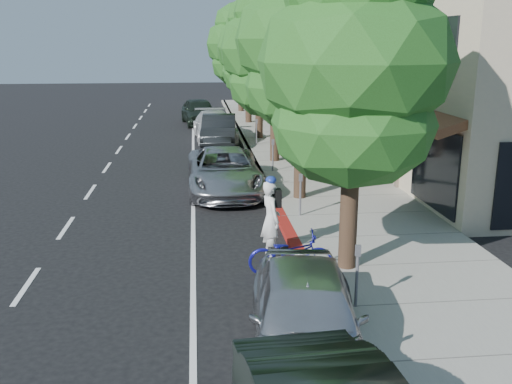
{
  "coord_description": "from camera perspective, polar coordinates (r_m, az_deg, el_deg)",
  "views": [
    {
      "loc": [
        -2.45,
        -13.88,
        5.15
      ],
      "look_at": [
        -0.94,
        0.31,
        1.35
      ],
      "focal_mm": 40.0,
      "sensor_mm": 36.0,
      "label": 1
    }
  ],
  "objects": [
    {
      "name": "street_tree_3",
      "position": [
        30.07,
        0.32,
        14.08
      ],
      "size": [
        4.46,
        4.46,
        7.57
      ],
      "color": "black",
      "rests_on": "ground"
    },
    {
      "name": "bicycle",
      "position": [
        12.94,
        3.48,
        -6.18
      ],
      "size": [
        1.94,
        0.78,
        1.0
      ],
      "primitive_type": "imported",
      "rotation": [
        0.0,
        0.0,
        1.51
      ],
      "color": "navy",
      "rests_on": "ground"
    },
    {
      "name": "pedestrian",
      "position": [
        20.66,
        10.86,
        3.29
      ],
      "size": [
        0.98,
        0.8,
        1.87
      ],
      "primitive_type": "imported",
      "rotation": [
        0.0,
        0.0,
        3.25
      ],
      "color": "black",
      "rests_on": "sidewalk"
    },
    {
      "name": "silver_suv",
      "position": [
        19.9,
        -3.18,
        2.11
      ],
      "size": [
        2.58,
        5.45,
        1.5
      ],
      "primitive_type": "imported",
      "rotation": [
        0.0,
        0.0,
        0.02
      ],
      "color": "#AFAFB4",
      "rests_on": "ground"
    },
    {
      "name": "ground",
      "position": [
        15.01,
        3.71,
        -5.2
      ],
      "size": [
        120.0,
        120.0,
        0.0
      ],
      "primitive_type": "plane",
      "color": "black",
      "rests_on": "ground"
    },
    {
      "name": "street_tree_2",
      "position": [
        24.12,
        1.96,
        13.87
      ],
      "size": [
        4.71,
        4.71,
        7.65
      ],
      "color": "black",
      "rests_on": "ground"
    },
    {
      "name": "curb_red_segment",
      "position": [
        15.92,
        3.11,
        -3.71
      ],
      "size": [
        0.32,
        4.0,
        0.15
      ],
      "primitive_type": "cube",
      "color": "maroon",
      "rests_on": "ground"
    },
    {
      "name": "curb",
      "position": [
        22.6,
        0.3,
        1.93
      ],
      "size": [
        0.3,
        56.0,
        0.15
      ],
      "primitive_type": "cube",
      "color": "#9E998E",
      "rests_on": "ground"
    },
    {
      "name": "dark_suv_far",
      "position": [
        36.54,
        -5.71,
        8.02
      ],
      "size": [
        2.55,
        5.0,
        1.63
      ],
      "primitive_type": "imported",
      "rotation": [
        0.0,
        0.0,
        0.14
      ],
      "color": "black",
      "rests_on": "ground"
    },
    {
      "name": "near_car_a",
      "position": [
        9.61,
        5.01,
        -12.21
      ],
      "size": [
        2.38,
        4.77,
        1.56
      ],
      "primitive_type": "imported",
      "rotation": [
        0.0,
        0.0,
        -0.12
      ],
      "color": "#B3B3B8",
      "rests_on": "ground"
    },
    {
      "name": "street_tree_1",
      "position": [
        18.2,
        4.68,
        14.61
      ],
      "size": [
        4.31,
        4.31,
        8.01
      ],
      "color": "black",
      "rests_on": "ground"
    },
    {
      "name": "street_tree_5",
      "position": [
        42.02,
        -1.56,
        14.45
      ],
      "size": [
        5.04,
        5.04,
        7.88
      ],
      "color": "black",
      "rests_on": "ground"
    },
    {
      "name": "street_tree_4",
      "position": [
        36.05,
        -0.77,
        13.81
      ],
      "size": [
        3.97,
        3.97,
        7.1
      ],
      "color": "black",
      "rests_on": "ground"
    },
    {
      "name": "cyclist",
      "position": [
        13.82,
        1.49,
        -2.75
      ],
      "size": [
        0.61,
        0.79,
        1.92
      ],
      "primitive_type": "imported",
      "rotation": [
        0.0,
        0.0,
        1.8
      ],
      "color": "silver",
      "rests_on": "ground"
    },
    {
      "name": "dark_sedan",
      "position": [
        28.73,
        -3.73,
        6.13
      ],
      "size": [
        1.99,
        4.85,
        1.56
      ],
      "primitive_type": "imported",
      "rotation": [
        0.0,
        0.0,
        -0.07
      ],
      "color": "black",
      "rests_on": "ground"
    },
    {
      "name": "street_tree_0",
      "position": [
        12.36,
        9.89,
        12.21
      ],
      "size": [
        4.2,
        4.2,
        7.37
      ],
      "color": "black",
      "rests_on": "ground"
    },
    {
      "name": "white_pickup",
      "position": [
        30.56,
        -4.16,
        6.59
      ],
      "size": [
        2.4,
        5.29,
        1.5
      ],
      "primitive_type": "imported",
      "rotation": [
        0.0,
        0.0,
        0.06
      ],
      "color": "silver",
      "rests_on": "ground"
    },
    {
      "name": "storefront_building",
      "position": [
        34.13,
        14.92,
        11.65
      ],
      "size": [
        10.0,
        36.0,
        7.0
      ],
      "primitive_type": "cube",
      "color": "#B6A88C",
      "rests_on": "ground"
    },
    {
      "name": "sidewalk",
      "position": [
        22.96,
        6.02,
        2.05
      ],
      "size": [
        4.6,
        56.0,
        0.15
      ],
      "primitive_type": "cube",
      "color": "gray",
      "rests_on": "ground"
    }
  ]
}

